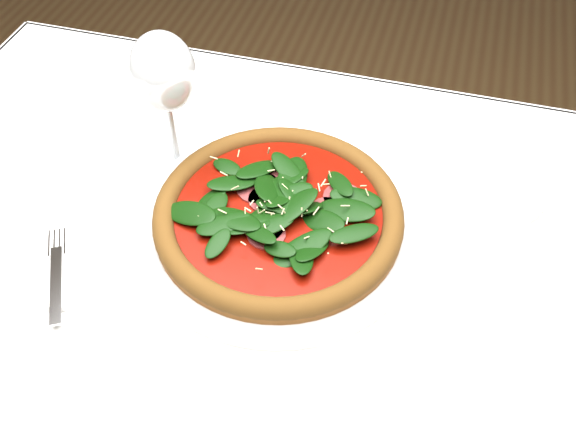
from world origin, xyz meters
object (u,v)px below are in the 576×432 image
(pizza, at_px, (278,211))
(wine_glass, at_px, (163,76))
(plate, at_px, (279,222))
(napkin, at_px, (58,288))

(pizza, xyz_separation_m, wine_glass, (-0.18, 0.09, 0.12))
(plate, height_order, wine_glass, wine_glass)
(pizza, bearing_deg, wine_glass, 154.81)
(wine_glass, distance_m, napkin, 0.31)
(napkin, bearing_deg, pizza, 36.99)
(plate, bearing_deg, pizza, 104.04)
(wine_glass, xyz_separation_m, napkin, (-0.05, -0.26, -0.15))
(pizza, height_order, napkin, pizza)
(plate, distance_m, wine_glass, 0.25)
(pizza, relative_size, wine_glass, 1.85)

